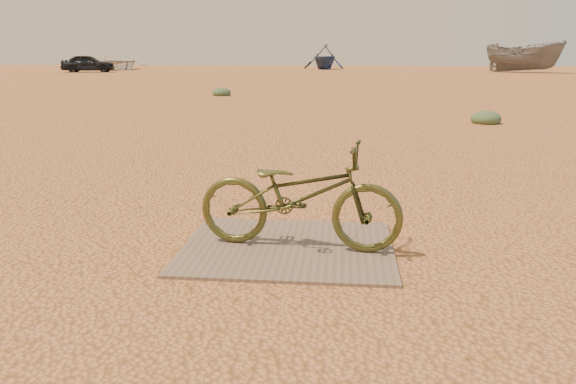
# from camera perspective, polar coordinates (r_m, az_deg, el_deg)

# --- Properties ---
(ground) EXTENTS (120.00, 120.00, 0.00)m
(ground) POSITION_cam_1_polar(r_m,az_deg,el_deg) (4.15, -3.60, -5.51)
(ground) COLOR #C98051
(ground) RESTS_ON ground
(plywood_board) EXTENTS (1.51, 1.29, 0.02)m
(plywood_board) POSITION_cam_1_polar(r_m,az_deg,el_deg) (4.09, 0.00, -5.63)
(plywood_board) COLOR #715E4E
(plywood_board) RESTS_ON ground
(bicycle) EXTENTS (1.50, 0.67, 0.76)m
(bicycle) POSITION_cam_1_polar(r_m,az_deg,el_deg) (3.96, 1.17, -0.33)
(bicycle) COLOR #444820
(bicycle) RESTS_ON plywood_board
(car) EXTENTS (3.92, 2.20, 1.26)m
(car) POSITION_cam_1_polar(r_m,az_deg,el_deg) (44.31, -19.65, 12.21)
(car) COLOR black
(car) RESTS_ON ground
(boat_near_left) EXTENTS (4.86, 6.31, 1.21)m
(boat_near_left) POSITION_cam_1_polar(r_m,az_deg,el_deg) (50.18, -17.01, 12.49)
(boat_near_left) COLOR silver
(boat_near_left) RESTS_ON ground
(boat_far_left) EXTENTS (4.27, 4.69, 2.12)m
(boat_far_left) POSITION_cam_1_polar(r_m,az_deg,el_deg) (49.43, 3.74, 13.57)
(boat_far_left) COLOR navy
(boat_far_left) RESTS_ON ground
(boat_mid_right) EXTENTS (5.74, 5.21, 2.19)m
(boat_mid_right) POSITION_cam_1_polar(r_m,az_deg,el_deg) (44.36, 22.82, 12.54)
(boat_mid_right) COLOR slate
(boat_mid_right) RESTS_ON ground
(kale_b) EXTENTS (0.59, 0.59, 0.33)m
(kale_b) POSITION_cam_1_polar(r_m,az_deg,el_deg) (12.05, 19.43, 6.60)
(kale_b) COLOR #466341
(kale_b) RESTS_ON ground
(kale_c) EXTENTS (0.62, 0.62, 0.34)m
(kale_c) POSITION_cam_1_polar(r_m,az_deg,el_deg) (18.98, -6.76, 9.70)
(kale_c) COLOR #466341
(kale_c) RESTS_ON ground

